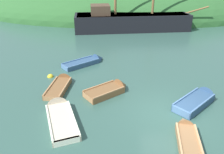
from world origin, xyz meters
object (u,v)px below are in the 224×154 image
at_px(rowboat_near_dock, 60,115).
at_px(rowboat_far, 87,62).
at_px(sailing_ship, 131,24).
at_px(rowboat_portside, 61,85).
at_px(rowboat_outer_right, 198,100).
at_px(rowboat_outer_left, 188,141).
at_px(buoy_yellow, 50,77).
at_px(rowboat_center, 110,90).

xyz_separation_m(rowboat_near_dock, rowboat_far, (0.19, 7.13, 0.02)).
distance_m(sailing_ship, rowboat_near_dock, 18.74).
bearing_deg(rowboat_near_dock, rowboat_portside, -9.56).
relative_size(rowboat_outer_right, rowboat_portside, 0.99).
relative_size(rowboat_outer_left, rowboat_far, 1.15).
relative_size(rowboat_outer_left, rowboat_portside, 1.18).
bearing_deg(rowboat_portside, buoy_yellow, 43.09).
relative_size(rowboat_outer_left, buoy_yellow, 8.93).
height_order(rowboat_center, buoy_yellow, rowboat_center).
distance_m(rowboat_portside, buoy_yellow, 1.72).
bearing_deg(rowboat_outer_right, rowboat_center, 123.81).
distance_m(rowboat_near_dock, rowboat_center, 3.59).
distance_m(rowboat_outer_left, rowboat_center, 5.60).
xyz_separation_m(rowboat_center, rowboat_outer_right, (5.07, -0.82, 0.01)).
bearing_deg(sailing_ship, rowboat_portside, -116.92).
bearing_deg(rowboat_outer_right, rowboat_far, 97.03).
bearing_deg(buoy_yellow, rowboat_outer_left, -36.80).
distance_m(rowboat_near_dock, rowboat_far, 7.13).
relative_size(sailing_ship, rowboat_center, 5.64).
distance_m(rowboat_center, rowboat_portside, 3.30).
bearing_deg(rowboat_outer_left, rowboat_center, 46.33).
height_order(rowboat_outer_left, rowboat_portside, rowboat_portside).
bearing_deg(rowboat_near_dock, rowboat_outer_left, -128.04).
height_order(rowboat_center, rowboat_far, rowboat_center).
bearing_deg(rowboat_portside, sailing_ship, -14.69).
relative_size(rowboat_center, rowboat_outer_right, 0.91).
height_order(rowboat_outer_left, buoy_yellow, rowboat_outer_left).
bearing_deg(rowboat_outer_left, rowboat_near_dock, 80.72).
height_order(sailing_ship, rowboat_far, sailing_ship).
relative_size(sailing_ship, rowboat_outer_right, 5.13).
height_order(rowboat_outer_right, rowboat_portside, rowboat_outer_right).
height_order(rowboat_near_dock, rowboat_far, rowboat_near_dock).
bearing_deg(rowboat_center, rowboat_portside, 128.66).
relative_size(rowboat_near_dock, rowboat_outer_right, 1.22).
bearing_deg(rowboat_outer_right, rowboat_outer_left, -158.85).
bearing_deg(rowboat_outer_left, buoy_yellow, 57.87).
xyz_separation_m(sailing_ship, rowboat_center, (-1.32, -15.69, -0.61)).
bearing_deg(rowboat_near_dock, rowboat_far, -25.63).
bearing_deg(rowboat_near_dock, rowboat_center, -66.23).
height_order(rowboat_outer_left, rowboat_far, rowboat_far).
distance_m(rowboat_center, rowboat_far, 4.99).
xyz_separation_m(sailing_ship, rowboat_near_dock, (-3.72, -18.35, -0.65)).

